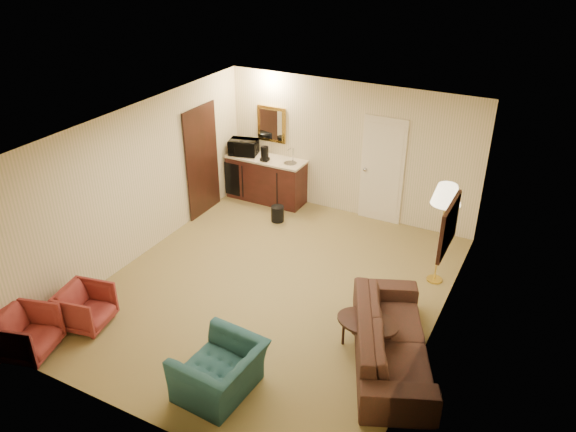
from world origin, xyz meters
name	(u,v)px	position (x,y,z in m)	size (l,w,h in m)	color
ground	(273,288)	(0.00, 0.00, 0.00)	(6.00, 6.00, 0.00)	olive
room_walls	(290,170)	(-0.10, 0.77, 1.72)	(5.02, 6.01, 2.61)	beige
wetbar_cabinet	(266,179)	(-1.65, 2.72, 0.46)	(1.64, 0.58, 0.92)	#3C1613
sofa	(393,331)	(2.15, -0.68, 0.46)	(2.34, 0.68, 0.91)	black
teal_armchair	(219,364)	(0.50, -2.20, 0.44)	(1.00, 0.65, 0.87)	#215052
rose_chair_near	(85,306)	(-1.90, -2.00, 0.33)	(0.64, 0.60, 0.66)	maroon
rose_chair_far	(26,332)	(-2.15, -2.80, 0.35)	(0.69, 0.65, 0.71)	maroon
coffee_table	(366,335)	(1.80, -0.66, 0.24)	(0.83, 0.56, 0.48)	black
floor_lamp	(441,234)	(2.20, 1.40, 0.85)	(0.45, 0.45, 1.70)	gold
waste_bin	(278,214)	(-1.00, 2.00, 0.15)	(0.25, 0.25, 0.31)	black
microwave	(243,145)	(-2.15, 2.69, 1.11)	(0.56, 0.31, 0.38)	black
coffee_maker	(265,154)	(-1.60, 2.60, 1.06)	(0.15, 0.15, 0.29)	black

